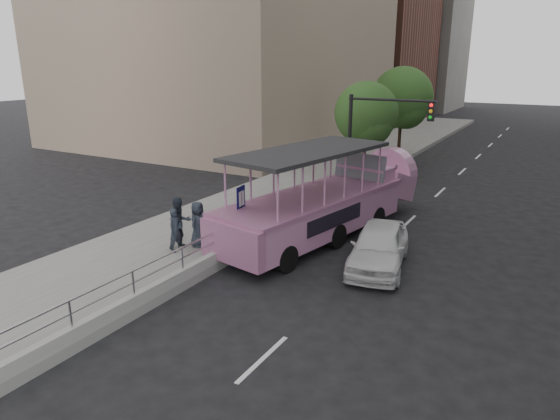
% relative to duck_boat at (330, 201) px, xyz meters
% --- Properties ---
extents(ground, '(160.00, 160.00, 0.00)m').
position_rel_duck_boat_xyz_m(ground, '(1.41, -7.02, -1.35)').
color(ground, black).
extents(sidewalk, '(5.50, 80.00, 0.30)m').
position_rel_duck_boat_xyz_m(sidewalk, '(-4.34, 2.98, -1.20)').
color(sidewalk, gray).
rests_on(sidewalk, ground).
extents(kerb_wall, '(0.24, 30.00, 0.36)m').
position_rel_duck_boat_xyz_m(kerb_wall, '(-1.71, -5.02, -0.87)').
color(kerb_wall, '#AFAFA9').
rests_on(kerb_wall, sidewalk).
extents(guardrail, '(0.07, 22.00, 0.71)m').
position_rel_duck_boat_xyz_m(guardrail, '(-1.71, -5.02, -0.20)').
color(guardrail, silver).
rests_on(guardrail, kerb_wall).
extents(duck_boat, '(4.54, 11.23, 3.63)m').
position_rel_duck_boat_xyz_m(duck_boat, '(0.00, 0.00, 0.00)').
color(duck_boat, black).
rests_on(duck_boat, ground).
extents(car, '(2.60, 4.64, 1.49)m').
position_rel_duck_boat_xyz_m(car, '(2.91, -2.39, -0.60)').
color(car, white).
rests_on(car, ground).
extents(pedestrian_near, '(0.39, 0.58, 1.57)m').
position_rel_duck_boat_xyz_m(pedestrian_near, '(-3.50, -5.28, -0.26)').
color(pedestrian_near, '#242B35').
rests_on(pedestrian_near, sidewalk).
extents(pedestrian_mid, '(0.96, 1.09, 1.86)m').
position_rel_duck_boat_xyz_m(pedestrian_mid, '(-3.60, -4.93, -0.12)').
color(pedestrian_mid, '#242B35').
rests_on(pedestrian_mid, sidewalk).
extents(pedestrian_far, '(0.66, 0.90, 1.67)m').
position_rel_duck_boat_xyz_m(pedestrian_far, '(-3.16, -4.47, -0.21)').
color(pedestrian_far, '#242B35').
rests_on(pedestrian_far, sidewalk).
extents(parking_sign, '(0.10, 0.59, 2.62)m').
position_rel_duck_boat_xyz_m(parking_sign, '(-1.58, -4.00, 0.31)').
color(parking_sign, black).
rests_on(parking_sign, ground).
extents(traffic_signal, '(4.20, 0.32, 5.20)m').
position_rel_duck_boat_xyz_m(traffic_signal, '(-0.29, 5.47, 2.15)').
color(traffic_signal, black).
rests_on(traffic_signal, ground).
extents(street_tree_near, '(3.52, 3.52, 5.72)m').
position_rel_duck_boat_xyz_m(street_tree_near, '(-1.89, 8.90, 2.47)').
color(street_tree_near, '#342017').
rests_on(street_tree_near, ground).
extents(street_tree_far, '(3.97, 3.97, 6.45)m').
position_rel_duck_boat_xyz_m(street_tree_far, '(-1.69, 14.90, 2.96)').
color(street_tree_far, '#342017').
rests_on(street_tree_far, ground).
extents(midrise_brick, '(18.00, 16.00, 26.00)m').
position_rel_duck_boat_xyz_m(midrise_brick, '(-16.59, 40.98, 11.65)').
color(midrise_brick, brown).
rests_on(midrise_brick, ground).
extents(midrise_stone_b, '(16.00, 14.00, 20.00)m').
position_rel_duck_boat_xyz_m(midrise_stone_b, '(-14.59, 56.98, 8.65)').
color(midrise_stone_b, gray).
rests_on(midrise_stone_b, ground).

